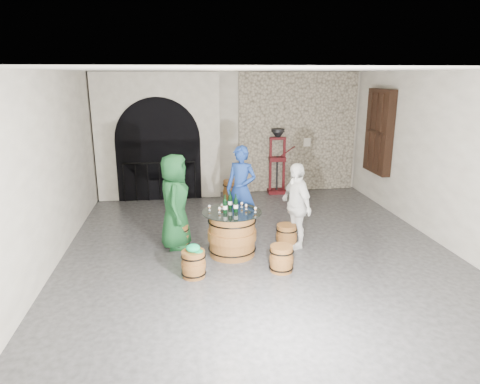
{
  "coord_description": "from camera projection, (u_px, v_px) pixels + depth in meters",
  "views": [
    {
      "loc": [
        -1.34,
        -7.29,
        3.14
      ],
      "look_at": [
        -0.3,
        0.17,
        1.05
      ],
      "focal_mm": 32.0,
      "sensor_mm": 36.0,
      "label": 1
    }
  ],
  "objects": [
    {
      "name": "ground",
      "position": [
        257.0,
        248.0,
        7.98
      ],
      "size": [
        8.0,
        8.0,
        0.0
      ],
      "primitive_type": "plane",
      "color": "#2A2A2C",
      "rests_on": "ground"
    },
    {
      "name": "wall_back",
      "position": [
        231.0,
        134.0,
        11.37
      ],
      "size": [
        8.0,
        0.0,
        8.0
      ],
      "primitive_type": "plane",
      "rotation": [
        1.57,
        0.0,
        0.0
      ],
      "color": "beige",
      "rests_on": "ground"
    },
    {
      "name": "wall_front",
      "position": [
        339.0,
        256.0,
        3.73
      ],
      "size": [
        8.0,
        0.0,
        8.0
      ],
      "primitive_type": "plane",
      "rotation": [
        -1.57,
        0.0,
        0.0
      ],
      "color": "beige",
      "rests_on": "ground"
    },
    {
      "name": "wall_left",
      "position": [
        50.0,
        170.0,
        7.08
      ],
      "size": [
        0.0,
        8.0,
        8.0
      ],
      "primitive_type": "plane",
      "rotation": [
        1.57,
        0.0,
        1.57
      ],
      "color": "beige",
      "rests_on": "ground"
    },
    {
      "name": "wall_right",
      "position": [
        441.0,
        159.0,
        8.02
      ],
      "size": [
        0.0,
        8.0,
        8.0
      ],
      "primitive_type": "plane",
      "rotation": [
        1.57,
        0.0,
        -1.57
      ],
      "color": "beige",
      "rests_on": "ground"
    },
    {
      "name": "ceiling",
      "position": [
        259.0,
        70.0,
        7.12
      ],
      "size": [
        8.0,
        8.0,
        0.0
      ],
      "primitive_type": "plane",
      "rotation": [
        3.14,
        0.0,
        0.0
      ],
      "color": "beige",
      "rests_on": "wall_back"
    },
    {
      "name": "stone_facing_panel",
      "position": [
        297.0,
        133.0,
        11.55
      ],
      "size": [
        3.2,
        0.12,
        3.18
      ],
      "primitive_type": "cube",
      "color": "#AEA38B",
      "rests_on": "ground"
    },
    {
      "name": "arched_opening",
      "position": [
        158.0,
        137.0,
        10.87
      ],
      "size": [
        3.1,
        0.6,
        3.19
      ],
      "color": "beige",
      "rests_on": "ground"
    },
    {
      "name": "shuttered_window",
      "position": [
        379.0,
        132.0,
        10.24
      ],
      "size": [
        0.23,
        1.1,
        2.0
      ],
      "color": "black",
      "rests_on": "wall_right"
    },
    {
      "name": "barrel_table",
      "position": [
        232.0,
        233.0,
        7.59
      ],
      "size": [
        1.05,
        1.05,
        0.81
      ],
      "color": "brown",
      "rests_on": "ground"
    },
    {
      "name": "barrel_stool_left",
      "position": [
        179.0,
        236.0,
        7.97
      ],
      "size": [
        0.4,
        0.4,
        0.44
      ],
      "color": "brown",
      "rests_on": "ground"
    },
    {
      "name": "barrel_stool_far",
      "position": [
        240.0,
        223.0,
        8.66
      ],
      "size": [
        0.4,
        0.4,
        0.44
      ],
      "color": "brown",
      "rests_on": "ground"
    },
    {
      "name": "barrel_stool_right",
      "position": [
        286.0,
        236.0,
        7.96
      ],
      "size": [
        0.4,
        0.4,
        0.44
      ],
      "color": "brown",
      "rests_on": "ground"
    },
    {
      "name": "barrel_stool_near_right",
      "position": [
        281.0,
        259.0,
        6.99
      ],
      "size": [
        0.4,
        0.4,
        0.44
      ],
      "color": "brown",
      "rests_on": "ground"
    },
    {
      "name": "barrel_stool_near_left",
      "position": [
        194.0,
        264.0,
        6.8
      ],
      "size": [
        0.4,
        0.4,
        0.44
      ],
      "color": "brown",
      "rests_on": "ground"
    },
    {
      "name": "green_cap",
      "position": [
        193.0,
        248.0,
        6.73
      ],
      "size": [
        0.26,
        0.22,
        0.12
      ],
      "color": "#0E9A59",
      "rests_on": "barrel_stool_near_left"
    },
    {
      "name": "person_green",
      "position": [
        175.0,
        202.0,
        7.81
      ],
      "size": [
        0.62,
        0.9,
        1.76
      ],
      "primitive_type": "imported",
      "rotation": [
        0.0,
        0.0,
        1.5
      ],
      "color": "#12411E",
      "rests_on": "ground"
    },
    {
      "name": "person_blue",
      "position": [
        241.0,
        189.0,
        8.65
      ],
      "size": [
        0.77,
        0.71,
        1.77
      ],
      "primitive_type": "imported",
      "rotation": [
        0.0,
        0.0,
        -0.58
      ],
      "color": "navy",
      "rests_on": "ground"
    },
    {
      "name": "person_white",
      "position": [
        296.0,
        206.0,
        7.85
      ],
      "size": [
        0.61,
        1.01,
        1.6
      ],
      "primitive_type": "imported",
      "rotation": [
        0.0,
        0.0,
        -1.32
      ],
      "color": "white",
      "rests_on": "ground"
    },
    {
      "name": "wine_bottle_left",
      "position": [
        225.0,
        206.0,
        7.38
      ],
      "size": [
        0.08,
        0.08,
        0.32
      ],
      "color": "black",
      "rests_on": "barrel_table"
    },
    {
      "name": "wine_bottle_center",
      "position": [
        236.0,
        205.0,
        7.44
      ],
      "size": [
        0.08,
        0.08,
        0.32
      ],
      "color": "black",
      "rests_on": "barrel_table"
    },
    {
      "name": "wine_bottle_right",
      "position": [
        230.0,
        201.0,
        7.65
      ],
      "size": [
        0.08,
        0.08,
        0.32
      ],
      "color": "black",
      "rests_on": "barrel_table"
    },
    {
      "name": "tasting_glass_a",
      "position": [
        219.0,
        210.0,
        7.42
      ],
      "size": [
        0.05,
        0.05,
        0.1
      ],
      "primitive_type": null,
      "color": "#BF6225",
      "rests_on": "barrel_table"
    },
    {
      "name": "tasting_glass_b",
      "position": [
        246.0,
        207.0,
        7.59
      ],
      "size": [
        0.05,
        0.05,
        0.1
      ],
      "primitive_type": null,
      "color": "#BF6225",
      "rests_on": "barrel_table"
    },
    {
      "name": "tasting_glass_c",
      "position": [
        222.0,
        207.0,
        7.61
      ],
      "size": [
        0.05,
        0.05,
        0.1
      ],
      "primitive_type": null,
      "color": "#BF6225",
      "rests_on": "barrel_table"
    },
    {
      "name": "tasting_glass_d",
      "position": [
        242.0,
        205.0,
        7.71
      ],
      "size": [
        0.05,
        0.05,
        0.1
      ],
      "primitive_type": null,
      "color": "#BF6225",
      "rests_on": "barrel_table"
    },
    {
      "name": "tasting_glass_e",
      "position": [
        255.0,
        210.0,
        7.43
      ],
      "size": [
        0.05,
        0.05,
        0.1
      ],
      "primitive_type": null,
      "color": "#BF6225",
      "rests_on": "barrel_table"
    },
    {
      "name": "tasting_glass_f",
      "position": [
        209.0,
        208.0,
        7.54
      ],
      "size": [
        0.05,
        0.05,
        0.1
      ],
      "primitive_type": null,
      "color": "#BF6225",
      "rests_on": "barrel_table"
    },
    {
      "name": "side_barrel",
      "position": [
        232.0,
        192.0,
        10.62
      ],
      "size": [
        0.45,
        0.45,
        0.6
      ],
      "rotation": [
        0.0,
        0.0,
        -0.27
      ],
      "color": "brown",
      "rests_on": "ground"
    },
    {
      "name": "corking_press",
      "position": [
        277.0,
        156.0,
        11.4
      ],
      "size": [
        0.72,
        0.41,
        1.74
      ],
      "rotation": [
        0.0,
        0.0,
        -0.05
      ],
      "color": "#500D12",
      "rests_on": "ground"
    },
    {
      "name": "control_box",
      "position": [
        307.0,
        142.0,
        11.58
      ],
      "size": [
        0.18,
        0.1,
        0.22
      ],
      "primitive_type": "cube",
      "color": "silver",
      "rests_on": "wall_back"
    }
  ]
}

